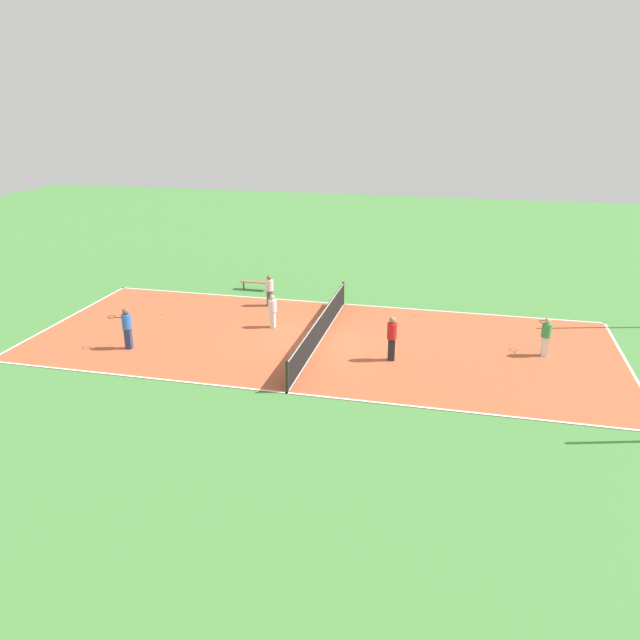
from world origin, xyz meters
name	(u,v)px	position (x,y,z in m)	size (l,w,h in m)	color
ground_plane	(320,341)	(0.00, 0.00, 0.00)	(80.00, 80.00, 0.00)	#47843D
court_surface	(320,341)	(0.00, 0.00, 0.01)	(9.79, 23.25, 0.02)	#B75633
tennis_net	(320,327)	(0.00, 0.00, 0.59)	(9.59, 0.10, 1.11)	black
bench	(256,283)	(-6.13, -4.81, 0.39)	(0.36, 1.60, 0.45)	olive
player_far_white	(270,289)	(-3.82, -3.33, 0.84)	(0.40, 0.40, 1.46)	#4C4C51
player_near_blue	(127,326)	(2.52, -7.08, 0.97)	(0.39, 0.95, 1.65)	navy
player_far_green	(546,334)	(-0.46, 8.62, 0.88)	(0.97, 0.47, 1.51)	white
player_near_white	(272,309)	(-1.05, -2.31, 0.83)	(0.36, 0.36, 1.44)	white
player_coach_red	(392,335)	(1.31, 3.03, 1.01)	(0.47, 0.47, 1.72)	black
tennis_ball_left_sideline	(162,319)	(-0.86, -7.40, 0.06)	(0.07, 0.07, 0.07)	#CCE033
tennis_ball_right_alley	(415,314)	(-4.03, 3.45, 0.06)	(0.07, 0.07, 0.07)	#CCE033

